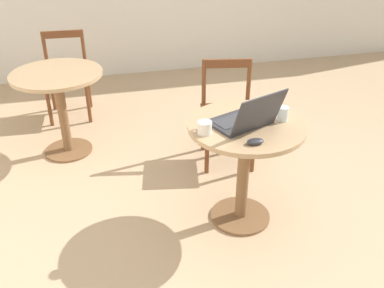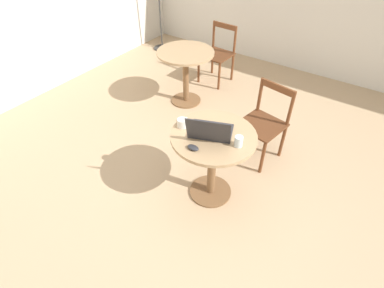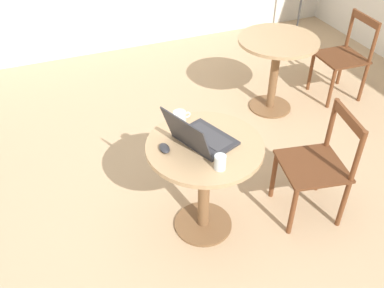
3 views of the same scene
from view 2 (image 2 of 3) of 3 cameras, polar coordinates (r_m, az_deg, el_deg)
name	(u,v)px [view 2 (image 2 of 3)]	position (r m, az deg, el deg)	size (l,w,h in m)	color
ground_plane	(218,208)	(2.92, 4.88, -12.02)	(16.00, 16.00, 0.00)	tan
cafe_table_near	(213,151)	(2.65, 3.98, -1.26)	(0.74, 0.74, 0.74)	brown
cafe_table_mid	(186,65)	(4.05, -1.22, 14.89)	(0.74, 0.74, 0.74)	brown
chair_near_right	(264,123)	(3.25, 13.50, 3.83)	(0.49, 0.49, 0.83)	brown
chair_mid_right	(218,54)	(4.68, 4.97, 16.74)	(0.44, 0.44, 0.83)	brown
laptop	(210,131)	(2.49, 3.49, 2.54)	(0.45, 0.46, 0.26)	#2D2D33
mouse	(193,148)	(2.37, 0.21, -0.70)	(0.06, 0.10, 0.03)	#2D2D33
mug	(182,123)	(2.59, -1.86, 4.06)	(0.12, 0.09, 0.08)	silver
drinking_glass	(239,141)	(2.41, 8.88, 0.50)	(0.07, 0.07, 0.09)	silver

